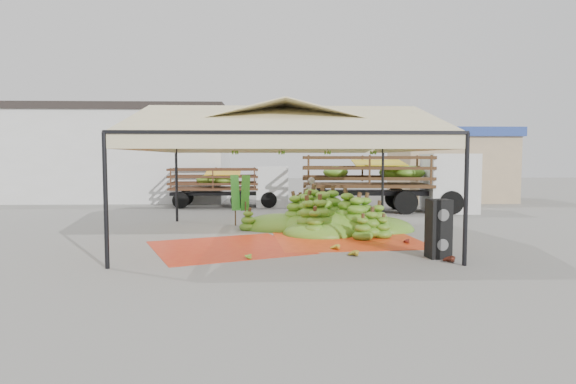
{
  "coord_description": "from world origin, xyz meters",
  "views": [
    {
      "loc": [
        -0.41,
        -14.61,
        2.43
      ],
      "look_at": [
        0.2,
        1.5,
        1.3
      ],
      "focal_mm": 30.0,
      "sensor_mm": 36.0,
      "label": 1
    }
  ],
  "objects_px": {
    "vendor": "(311,197)",
    "truck_right": "(394,176)",
    "speaker_stack": "(439,229)",
    "truck_left": "(234,182)",
    "banana_heap": "(330,210)"
  },
  "relations": [
    {
      "from": "banana_heap",
      "to": "vendor",
      "type": "height_order",
      "value": "vendor"
    },
    {
      "from": "banana_heap",
      "to": "truck_right",
      "type": "bearing_deg",
      "value": 56.35
    },
    {
      "from": "speaker_stack",
      "to": "truck_left",
      "type": "bearing_deg",
      "value": 107.92
    },
    {
      "from": "truck_right",
      "to": "speaker_stack",
      "type": "bearing_deg",
      "value": -94.46
    },
    {
      "from": "truck_left",
      "to": "vendor",
      "type": "bearing_deg",
      "value": -55.96
    },
    {
      "from": "banana_heap",
      "to": "speaker_stack",
      "type": "xyz_separation_m",
      "value": [
        2.04,
        -4.91,
        0.06
      ]
    },
    {
      "from": "vendor",
      "to": "truck_left",
      "type": "relative_size",
      "value": 0.28
    },
    {
      "from": "vendor",
      "to": "truck_right",
      "type": "relative_size",
      "value": 0.21
    },
    {
      "from": "speaker_stack",
      "to": "truck_left",
      "type": "relative_size",
      "value": 0.24
    },
    {
      "from": "speaker_stack",
      "to": "vendor",
      "type": "distance_m",
      "value": 8.44
    },
    {
      "from": "speaker_stack",
      "to": "truck_right",
      "type": "bearing_deg",
      "value": 74.61
    },
    {
      "from": "speaker_stack",
      "to": "vendor",
      "type": "height_order",
      "value": "vendor"
    },
    {
      "from": "truck_left",
      "to": "truck_right",
      "type": "distance_m",
      "value": 7.94
    },
    {
      "from": "speaker_stack",
      "to": "truck_right",
      "type": "height_order",
      "value": "truck_right"
    },
    {
      "from": "vendor",
      "to": "speaker_stack",
      "type": "bearing_deg",
      "value": 112.86
    }
  ]
}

